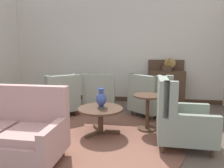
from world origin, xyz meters
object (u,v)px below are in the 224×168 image
(sideboard, at_px, (166,85))
(armchair_foreground_right, at_px, (60,98))
(gramophone, at_px, (169,62))
(armchair_near_window, at_px, (100,94))
(armchair_near_sideboard, at_px, (150,98))
(porcelain_vase, at_px, (101,99))
(settee, at_px, (12,133))
(side_table, at_px, (147,109))
(coffee_table, at_px, (100,113))
(armchair_back_corner, at_px, (178,119))

(sideboard, bearing_deg, armchair_foreground_right, -150.40)
(armchair_foreground_right, xyz_separation_m, gramophone, (2.53, 1.32, 0.76))
(armchair_near_window, height_order, gramophone, gramophone)
(armchair_near_window, relative_size, armchair_near_sideboard, 0.83)
(porcelain_vase, height_order, armchair_foreground_right, armchair_foreground_right)
(armchair_near_sideboard, distance_m, armchair_foreground_right, 2.07)
(settee, height_order, side_table, settee)
(sideboard, height_order, gramophone, gramophone)
(coffee_table, height_order, side_table, side_table)
(porcelain_vase, relative_size, armchair_foreground_right, 0.32)
(sideboard, bearing_deg, armchair_back_corner, -89.73)
(armchair_near_window, bearing_deg, armchair_foreground_right, 22.99)
(coffee_table, relative_size, armchair_near_window, 0.85)
(armchair_back_corner, height_order, gramophone, gramophone)
(armchair_near_window, xyz_separation_m, sideboard, (1.66, 0.92, 0.12))
(armchair_near_window, relative_size, armchair_back_corner, 0.87)
(coffee_table, xyz_separation_m, gramophone, (1.36, 2.26, 0.79))
(side_table, bearing_deg, armchair_back_corner, -51.21)
(coffee_table, xyz_separation_m, armchair_foreground_right, (-1.16, 0.93, 0.03))
(settee, height_order, sideboard, sideboard)
(side_table, xyz_separation_m, gramophone, (0.52, 1.93, 0.77))
(porcelain_vase, distance_m, sideboard, 2.64)
(coffee_table, bearing_deg, gramophone, 58.85)
(side_table, bearing_deg, porcelain_vase, -161.77)
(settee, relative_size, armchair_back_corner, 1.30)
(coffee_table, bearing_deg, settee, -129.77)
(armchair_back_corner, xyz_separation_m, sideboard, (-0.01, 2.62, 0.09))
(porcelain_vase, height_order, settee, settee)
(armchair_near_sideboard, relative_size, armchair_back_corner, 1.04)
(coffee_table, height_order, armchair_foreground_right, armchair_foreground_right)
(coffee_table, distance_m, gramophone, 2.75)
(side_table, bearing_deg, gramophone, 74.79)
(settee, bearing_deg, sideboard, 56.48)
(porcelain_vase, height_order, armchair_back_corner, armchair_back_corner)
(armchair_back_corner, bearing_deg, settee, 111.19)
(sideboard, bearing_deg, settee, -123.12)
(armchair_near_window, distance_m, sideboard, 1.90)
(armchair_near_window, relative_size, side_table, 1.39)
(armchair_near_sideboard, relative_size, side_table, 1.67)
(side_table, bearing_deg, coffee_table, -158.51)
(settee, xyz_separation_m, sideboard, (2.29, 3.51, 0.13))
(armchair_near_sideboard, bearing_deg, armchair_back_corner, 145.23)
(gramophone, bearing_deg, side_table, -105.21)
(armchair_back_corner, height_order, sideboard, sideboard)
(coffee_table, relative_size, porcelain_vase, 2.30)
(coffee_table, distance_m, settee, 1.52)
(settee, xyz_separation_m, armchair_foreground_right, (-0.19, 2.10, 0.01))
(sideboard, bearing_deg, side_table, -103.36)
(armchair_foreground_right, height_order, side_table, armchair_foreground_right)
(sideboard, relative_size, gramophone, 2.57)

